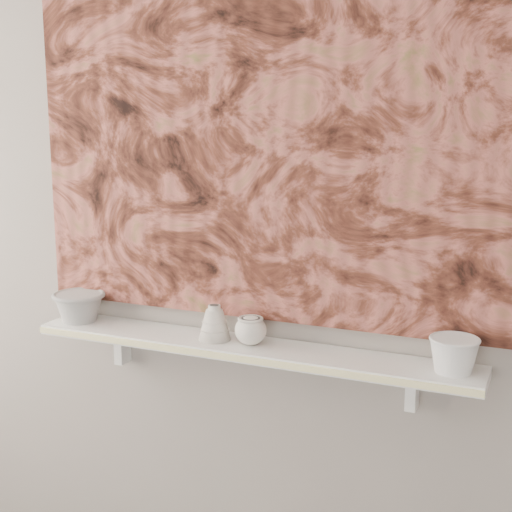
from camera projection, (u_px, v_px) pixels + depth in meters
The scene contains 11 objects.
wall_back at pixel (259, 202), 2.15m from camera, with size 3.60×3.60×0.00m, color gray.
shelf at pixel (247, 348), 2.15m from camera, with size 1.40×0.18×0.03m, color white.
shelf_stripe at pixel (234, 358), 2.07m from camera, with size 1.40×0.01×0.02m, color #F5ECA3.
bracket_left at pixel (122, 345), 2.41m from camera, with size 0.03×0.06×0.12m, color white.
bracket_right at pixel (412, 389), 2.03m from camera, with size 0.03×0.06×0.12m, color white.
painting at pixel (257, 138), 2.10m from camera, with size 1.50×0.03×1.10m, color #5C2A1D.
house_motif at pixel (404, 253), 1.98m from camera, with size 0.09×0.00×0.08m, color black.
bowl_grey at pixel (79, 306), 2.37m from camera, with size 0.17×0.17×0.10m, color gray, non-canonical shape.
cup_cream at pixel (251, 330), 2.13m from camera, with size 0.10×0.10×0.09m, color silver, non-canonical shape.
bell_vessel at pixel (215, 322), 2.18m from camera, with size 0.10×0.10×0.11m, color beige, non-canonical shape.
bowl_white at pixel (454, 355), 1.90m from camera, with size 0.14×0.14×0.10m, color silver, non-canonical shape.
Camera 1 is at (0.84, -0.37, 1.61)m, focal length 50.00 mm.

